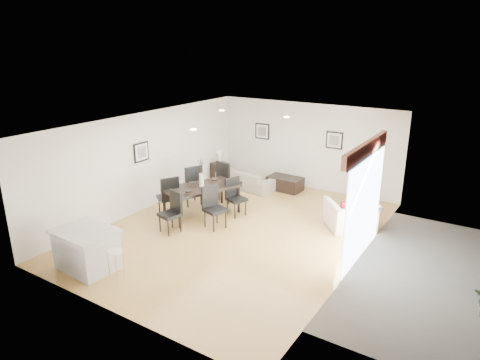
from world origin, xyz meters
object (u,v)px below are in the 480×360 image
Objects in this scene: dining_chair_efar at (234,194)px; dining_chair_head at (173,209)px; sofa at (246,179)px; dining_chair_enear at (213,204)px; coffee_table at (285,183)px; bar_stool at (115,255)px; dining_chair_wnear at (169,194)px; armchair at (351,215)px; dining_chair_foot at (226,179)px; dining_table at (202,189)px; kitchen_island at (87,249)px; side_table at (220,172)px; dining_chair_wfar at (192,183)px.

dining_chair_head is at bearing 179.82° from dining_chair_efar.
sofa is 1.92× the size of dining_chair_head.
coffee_table is at bearing 13.69° from dining_chair_enear.
bar_stool is at bearing 105.70° from sofa.
coffee_table is (0.93, 4.25, -0.36)m from dining_chair_head.
dining_chair_wnear is 1.10× the size of dining_chair_efar.
armchair is 0.96× the size of dining_chair_foot.
bar_stool is at bearing -58.69° from dining_table.
dining_chair_foot reaches higher than dining_table.
bar_stool is at bearing -62.29° from dining_chair_head.
dining_chair_foot is 0.95× the size of kitchen_island.
dining_chair_wnear is 3.30m from bar_stool.
dining_chair_enear is (0.92, -3.04, 0.31)m from sofa.
side_table reaches higher than coffee_table.
dining_chair_foot is at bearing 112.89° from dining_table.
dining_chair_enear reaches higher than armchair.
dining_chair_enear reaches higher than dining_chair_efar.
bar_stool is at bearing 2.63° from kitchen_island.
dining_chair_foot is 4.77m from kitchen_island.
kitchen_island reaches higher than armchair.
dining_chair_efar is 0.98× the size of dining_chair_head.
dining_chair_head is 1.65× the size of side_table.
dining_chair_wnear is (-0.70, -0.53, -0.11)m from dining_table.
kitchen_island is (-3.94, -4.81, 0.06)m from armchair.
dining_chair_efar reaches higher than sofa.
side_table is (-2.26, -0.36, 0.10)m from coffee_table.
dining_chair_wnear is (-0.47, -3.12, 0.33)m from sofa.
dining_chair_wnear reaches higher than bar_stool.
armchair is 1.85× the size of side_table.
dining_chair_efar is 0.84× the size of dining_chair_foot.
dining_chair_enear is at bearing -159.20° from dining_chair_efar.
dining_chair_head reaches higher than dining_table.
dining_chair_enear is 1.04× the size of dining_chair_head.
coffee_table is at bearing 174.31° from dining_chair_wfar.
dining_chair_enear is 3.73m from side_table.
dining_table is 3.58m from kitchen_island.
dining_chair_enear is 0.84× the size of kitchen_island.
armchair is at bearing 127.04° from dining_chair_wfar.
dining_chair_enear is 1.71× the size of side_table.
dining_chair_efar is at bearing -47.04° from side_table.
dining_chair_wnear reaches higher than sofa.
side_table is at bearing 102.29° from kitchen_island.
sofa is 1.71× the size of armchair.
sofa is at bearing 34.78° from dining_chair_enear.
dining_chair_wnear is 1.78× the size of side_table.
armchair reaches higher than side_table.
dining_chair_efar is 0.79× the size of kitchen_island.
dining_chair_wnear is 1.05× the size of coffee_table.
dining_chair_head is (-0.68, -1.73, 0.01)m from dining_chair_efar.
armchair is 3.92m from dining_table.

